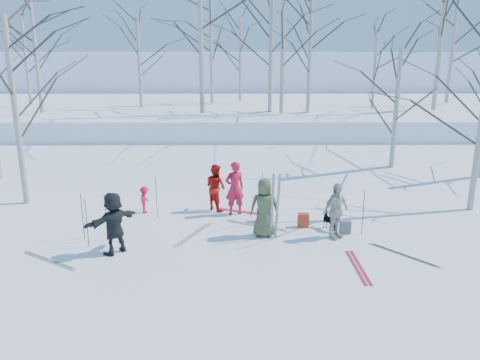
{
  "coord_description": "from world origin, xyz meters",
  "views": [
    {
      "loc": [
        -0.09,
        -12.2,
        5.06
      ],
      "look_at": [
        0.0,
        1.5,
        1.3
      ],
      "focal_mm": 35.0,
      "sensor_mm": 36.0,
      "label": 1
    }
  ],
  "objects_px": {
    "skier_red_seated": "(145,200)",
    "skier_grey_west": "(114,223)",
    "skier_olive_center": "(264,208)",
    "skier_redor_behind": "(216,187)",
    "skier_red_north": "(235,188)",
    "backpack_dark": "(263,215)",
    "skier_cream_east": "(336,211)",
    "backpack_red": "(303,220)",
    "dog": "(330,220)",
    "backpack_grey": "(345,227)"
  },
  "relations": [
    {
      "from": "skier_red_seated",
      "to": "backpack_red",
      "type": "relative_size",
      "value": 2.11
    },
    {
      "from": "skier_cream_east",
      "to": "dog",
      "type": "relative_size",
      "value": 2.45
    },
    {
      "from": "skier_olive_center",
      "to": "skier_redor_behind",
      "type": "distance_m",
      "value": 2.72
    },
    {
      "from": "skier_grey_west",
      "to": "backpack_red",
      "type": "relative_size",
      "value": 3.92
    },
    {
      "from": "skier_olive_center",
      "to": "backpack_grey",
      "type": "height_order",
      "value": "skier_olive_center"
    },
    {
      "from": "skier_grey_west",
      "to": "skier_olive_center",
      "type": "bearing_deg",
      "value": 147.58
    },
    {
      "from": "skier_redor_behind",
      "to": "skier_grey_west",
      "type": "relative_size",
      "value": 0.94
    },
    {
      "from": "skier_cream_east",
      "to": "backpack_red",
      "type": "distance_m",
      "value": 1.3
    },
    {
      "from": "skier_redor_behind",
      "to": "skier_red_seated",
      "type": "height_order",
      "value": "skier_redor_behind"
    },
    {
      "from": "skier_red_seated",
      "to": "skier_cream_east",
      "type": "height_order",
      "value": "skier_cream_east"
    },
    {
      "from": "dog",
      "to": "backpack_red",
      "type": "relative_size",
      "value": 1.55
    },
    {
      "from": "skier_red_north",
      "to": "skier_red_seated",
      "type": "height_order",
      "value": "skier_red_north"
    },
    {
      "from": "skier_olive_center",
      "to": "skier_red_north",
      "type": "height_order",
      "value": "skier_red_north"
    },
    {
      "from": "backpack_grey",
      "to": "skier_olive_center",
      "type": "bearing_deg",
      "value": -175.8
    },
    {
      "from": "dog",
      "to": "backpack_red",
      "type": "bearing_deg",
      "value": -44.71
    },
    {
      "from": "skier_red_north",
      "to": "skier_cream_east",
      "type": "xyz_separation_m",
      "value": [
        2.82,
        -2.03,
        -0.07
      ]
    },
    {
      "from": "skier_red_seated",
      "to": "skier_grey_west",
      "type": "relative_size",
      "value": 0.54
    },
    {
      "from": "skier_red_north",
      "to": "backpack_red",
      "type": "relative_size",
      "value": 4.15
    },
    {
      "from": "skier_olive_center",
      "to": "skier_red_seated",
      "type": "distance_m",
      "value": 4.27
    },
    {
      "from": "skier_red_north",
      "to": "skier_cream_east",
      "type": "bearing_deg",
      "value": 125.07
    },
    {
      "from": "skier_olive_center",
      "to": "skier_red_seated",
      "type": "xyz_separation_m",
      "value": [
        -3.76,
        2.0,
        -0.4
      ]
    },
    {
      "from": "dog",
      "to": "backpack_dark",
      "type": "xyz_separation_m",
      "value": [
        -1.96,
        0.67,
        -0.08
      ]
    },
    {
      "from": "backpack_red",
      "to": "backpack_dark",
      "type": "distance_m",
      "value": 1.28
    },
    {
      "from": "skier_redor_behind",
      "to": "backpack_grey",
      "type": "distance_m",
      "value": 4.41
    },
    {
      "from": "backpack_grey",
      "to": "backpack_dark",
      "type": "distance_m",
      "value": 2.53
    },
    {
      "from": "skier_red_north",
      "to": "backpack_dark",
      "type": "distance_m",
      "value": 1.3
    },
    {
      "from": "skier_red_north",
      "to": "skier_redor_behind",
      "type": "distance_m",
      "value": 0.77
    },
    {
      "from": "skier_red_seated",
      "to": "skier_grey_west",
      "type": "distance_m",
      "value": 3.17
    },
    {
      "from": "skier_olive_center",
      "to": "skier_red_north",
      "type": "xyz_separation_m",
      "value": [
        -0.84,
        1.85,
        0.03
      ]
    },
    {
      "from": "backpack_grey",
      "to": "skier_red_seated",
      "type": "bearing_deg",
      "value": 163.37
    },
    {
      "from": "backpack_red",
      "to": "backpack_grey",
      "type": "bearing_deg",
      "value": -24.43
    },
    {
      "from": "skier_red_seated",
      "to": "dog",
      "type": "distance_m",
      "value": 5.93
    },
    {
      "from": "dog",
      "to": "skier_red_seated",
      "type": "bearing_deg",
      "value": -44.23
    },
    {
      "from": "skier_olive_center",
      "to": "skier_red_north",
      "type": "distance_m",
      "value": 2.04
    },
    {
      "from": "skier_grey_west",
      "to": "backpack_dark",
      "type": "xyz_separation_m",
      "value": [
        3.95,
        2.29,
        -0.62
      ]
    },
    {
      "from": "skier_red_seated",
      "to": "skier_cream_east",
      "type": "bearing_deg",
      "value": -105.45
    },
    {
      "from": "skier_red_seated",
      "to": "backpack_dark",
      "type": "bearing_deg",
      "value": -97.28
    },
    {
      "from": "skier_olive_center",
      "to": "skier_red_seated",
      "type": "bearing_deg",
      "value": -23.98
    },
    {
      "from": "backpack_grey",
      "to": "backpack_dark",
      "type": "height_order",
      "value": "backpack_dark"
    },
    {
      "from": "backpack_grey",
      "to": "backpack_red",
      "type": "bearing_deg",
      "value": 155.57
    },
    {
      "from": "skier_red_north",
      "to": "dog",
      "type": "distance_m",
      "value": 3.19
    },
    {
      "from": "backpack_grey",
      "to": "skier_cream_east",
      "type": "bearing_deg",
      "value": -137.73
    },
    {
      "from": "skier_grey_west",
      "to": "skier_redor_behind",
      "type": "bearing_deg",
      "value": -174.3
    },
    {
      "from": "skier_redor_behind",
      "to": "backpack_red",
      "type": "bearing_deg",
      "value": -166.1
    },
    {
      "from": "skier_redor_behind",
      "to": "skier_red_seated",
      "type": "relative_size",
      "value": 1.75
    },
    {
      "from": "skier_red_seated",
      "to": "skier_redor_behind",
      "type": "bearing_deg",
      "value": -77.46
    },
    {
      "from": "skier_redor_behind",
      "to": "skier_olive_center",
      "type": "bearing_deg",
      "value": 167.39
    },
    {
      "from": "skier_red_north",
      "to": "dog",
      "type": "bearing_deg",
      "value": 134.91
    },
    {
      "from": "skier_red_north",
      "to": "skier_cream_east",
      "type": "relative_size",
      "value": 1.09
    },
    {
      "from": "skier_grey_west",
      "to": "skier_red_north",
      "type": "bearing_deg",
      "value": 175.48
    }
  ]
}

